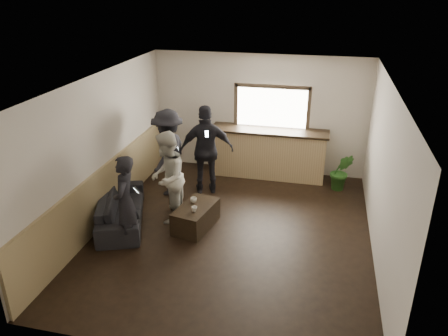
% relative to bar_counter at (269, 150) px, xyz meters
% --- Properties ---
extents(ground, '(5.00, 6.00, 0.01)m').
position_rel_bar_counter_xyz_m(ground, '(-0.30, -2.70, -0.64)').
color(ground, black).
extents(room_shell, '(5.01, 6.01, 2.80)m').
position_rel_bar_counter_xyz_m(room_shell, '(-1.04, -2.70, 0.83)').
color(room_shell, silver).
rests_on(room_shell, ground).
extents(bar_counter, '(2.70, 0.68, 2.13)m').
position_rel_bar_counter_xyz_m(bar_counter, '(0.00, 0.00, 0.00)').
color(bar_counter, tan).
rests_on(bar_counter, ground).
extents(sofa, '(1.42, 2.12, 0.58)m').
position_rel_bar_counter_xyz_m(sofa, '(-2.45, -2.81, -0.35)').
color(sofa, black).
rests_on(sofa, ground).
extents(coffee_table, '(0.74, 1.08, 0.44)m').
position_rel_bar_counter_xyz_m(coffee_table, '(-1.00, -2.68, -0.42)').
color(coffee_table, black).
rests_on(coffee_table, ground).
extents(cup_a, '(0.16, 0.16, 0.09)m').
position_rel_bar_counter_xyz_m(cup_a, '(-1.08, -2.53, -0.15)').
color(cup_a, silver).
rests_on(cup_a, coffee_table).
extents(cup_b, '(0.12, 0.12, 0.10)m').
position_rel_bar_counter_xyz_m(cup_b, '(-0.96, -2.87, -0.15)').
color(cup_b, silver).
rests_on(cup_b, coffee_table).
extents(potted_plant, '(0.49, 0.41, 0.87)m').
position_rel_bar_counter_xyz_m(potted_plant, '(1.67, -0.42, -0.21)').
color(potted_plant, '#2D6623').
rests_on(potted_plant, ground).
extents(person_a, '(0.52, 0.67, 1.66)m').
position_rel_bar_counter_xyz_m(person_a, '(-2.00, -3.48, 0.19)').
color(person_a, black).
rests_on(person_a, ground).
extents(person_b, '(0.78, 0.94, 1.78)m').
position_rel_bar_counter_xyz_m(person_b, '(-1.60, -2.49, 0.25)').
color(person_b, beige).
rests_on(person_b, ground).
extents(person_c, '(0.77, 1.25, 1.88)m').
position_rel_bar_counter_xyz_m(person_c, '(-1.96, -1.40, 0.30)').
color(person_c, black).
rests_on(person_c, ground).
extents(person_d, '(1.24, 0.81, 1.95)m').
position_rel_bar_counter_xyz_m(person_d, '(-1.18, -1.18, 0.34)').
color(person_d, black).
rests_on(person_d, ground).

